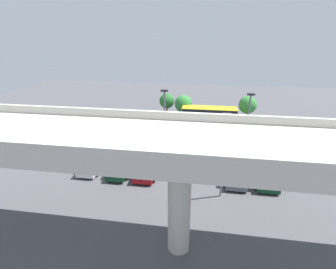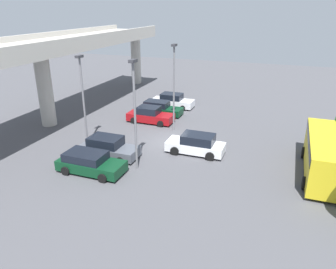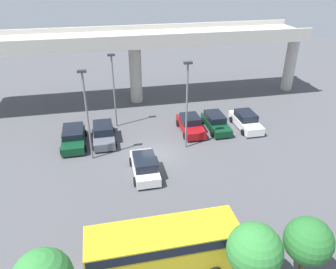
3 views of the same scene
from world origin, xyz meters
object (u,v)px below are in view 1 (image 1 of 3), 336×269
parked_car_4 (121,166)px  tree_front_left (248,105)px  parked_car_1 (235,173)px  shuttle_bus (209,115)px  parked_car_3 (147,167)px  parked_car_5 (94,162)px  lamp_post_near_aisle (247,125)px  tree_front_right (167,101)px  lamp_post_by_overpass (224,150)px  parked_car_2 (205,145)px  tree_front_centre (183,104)px  lamp_post_mid_lot (165,121)px  parked_car_0 (265,175)px

parked_car_4 → tree_front_left: tree_front_left is taller
parked_car_1 → shuttle_bus: shuttle_bus is taller
parked_car_3 → parked_car_5: same height
lamp_post_near_aisle → parked_car_3: bearing=18.0°
parked_car_1 → shuttle_bus: 15.80m
tree_front_right → lamp_post_by_overpass: bearing=111.0°
parked_car_3 → parked_car_2: bearing=-40.9°
tree_front_right → parked_car_2: bearing=119.0°
parked_car_1 → parked_car_2: (2.98, -6.28, 0.01)m
parked_car_1 → lamp_post_by_overpass: bearing=153.6°
lamp_post_by_overpass → tree_front_centre: (5.30, -20.51, -1.77)m
parked_car_3 → lamp_post_near_aisle: bearing=-72.0°
parked_car_3 → lamp_post_mid_lot: size_ratio=0.58×
parked_car_1 → parked_car_4: 11.20m
tree_front_centre → lamp_post_near_aisle: bearing=118.1°
parked_car_5 → lamp_post_mid_lot: lamp_post_mid_lot is taller
parked_car_3 → parked_car_4: parked_car_3 is taller
parked_car_4 → lamp_post_by_overpass: size_ratio=0.63×
parked_car_5 → lamp_post_mid_lot: (-7.02, -2.64, 3.93)m
lamp_post_by_overpass → parked_car_4: bearing=-15.3°
parked_car_0 → tree_front_centre: size_ratio=1.18×
parked_car_0 → lamp_post_mid_lot: bearing=74.7°
parked_car_2 → parked_car_5: bearing=-61.8°
parked_car_2 → parked_car_5: parked_car_5 is taller
parked_car_5 → tree_front_centre: (-7.56, -17.43, 1.92)m
parked_car_0 → parked_car_4: size_ratio=1.01×
parked_car_2 → tree_front_left: size_ratio=1.07×
tree_front_left → tree_front_right: tree_front_left is taller
shuttle_bus → lamp_post_mid_lot: bearing=-110.1°
shuttle_bus → tree_front_left: tree_front_left is taller
lamp_post_by_overpass → tree_front_left: size_ratio=1.74×
parked_car_5 → lamp_post_by_overpass: 13.73m
parked_car_2 → tree_front_left: tree_front_left is taller
parked_car_1 → parked_car_2: size_ratio=1.01×
parked_car_4 → lamp_post_by_overpass: lamp_post_by_overpass is taller
parked_car_4 → lamp_post_mid_lot: size_ratio=0.59×
parked_car_3 → lamp_post_near_aisle: 10.85m
parked_car_4 → lamp_post_mid_lot: bearing=-52.3°
parked_car_3 → tree_front_left: tree_front_left is taller
parked_car_2 → tree_front_right: bearing=-151.0°
parked_car_1 → parked_car_5: parked_car_5 is taller
tree_front_left → tree_front_centre: tree_front_left is taller
shuttle_bus → lamp_post_near_aisle: 13.43m
lamp_post_by_overpass → tree_front_right: bearing=-69.0°
shuttle_bus → lamp_post_near_aisle: (-3.72, 12.56, 2.94)m
parked_car_0 → shuttle_bus: bearing=19.1°
parked_car_2 → tree_front_right: 13.46m
parked_car_3 → tree_front_centre: 17.97m
lamp_post_near_aisle → tree_front_left: lamp_post_near_aisle is taller
parked_car_5 → tree_front_left: 24.56m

